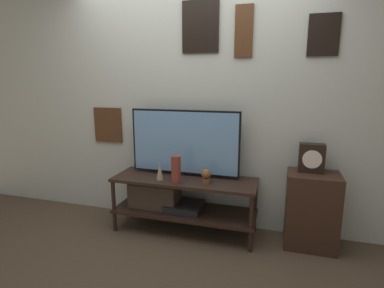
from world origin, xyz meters
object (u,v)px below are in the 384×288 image
object	(u,v)px
vase_tall_ceramic	(176,169)
decorative_bust	(206,175)
vase_slim_bronze	(160,172)
mantel_clock	(312,158)
television	(185,142)

from	to	relation	value
vase_tall_ceramic	decorative_bust	xyz separation A→B (m)	(0.28, 0.06, -0.05)
vase_slim_bronze	mantel_clock	distance (m)	1.43
vase_tall_ceramic	mantel_clock	distance (m)	1.25
decorative_bust	mantel_clock	size ratio (longest dim) A/B	0.54
mantel_clock	vase_slim_bronze	bearing A→B (deg)	-171.74
vase_slim_bronze	mantel_clock	size ratio (longest dim) A/B	0.62
vase_slim_bronze	vase_tall_ceramic	xyz separation A→B (m)	(0.18, -0.04, 0.05)
television	vase_tall_ceramic	world-z (taller)	television
decorative_bust	mantel_clock	distance (m)	0.98
television	mantel_clock	bearing A→B (deg)	0.14
vase_slim_bronze	mantel_clock	xyz separation A→B (m)	(1.41, 0.20, 0.19)
television	mantel_clock	xyz separation A→B (m)	(1.21, 0.00, -0.08)
decorative_bust	mantel_clock	bearing A→B (deg)	11.04
vase_tall_ceramic	television	bearing A→B (deg)	87.83
vase_tall_ceramic	decorative_bust	world-z (taller)	vase_tall_ceramic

